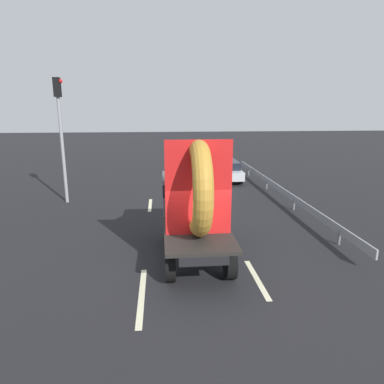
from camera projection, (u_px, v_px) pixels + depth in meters
name	position (u px, v px, depth m)	size (l,w,h in m)	color
ground_plane	(195.00, 270.00, 10.42)	(120.00, 120.00, 0.00)	black
flatbed_truck	(194.00, 201.00, 11.27)	(2.02, 4.89, 3.93)	black
distant_sedan	(225.00, 170.00, 23.09)	(1.74, 4.06, 1.32)	black
traffic_light	(60.00, 124.00, 16.94)	(0.42, 0.36, 6.17)	gray
guardrail	(279.00, 189.00, 18.48)	(0.10, 17.23, 0.71)	gray
lane_dash_left_near	(142.00, 295.00, 9.02)	(2.93, 0.16, 0.01)	beige
lane_dash_left_far	(150.00, 205.00, 17.33)	(2.26, 0.16, 0.01)	beige
lane_dash_right_near	(257.00, 279.00, 9.89)	(2.37, 0.16, 0.01)	beige
lane_dash_right_far	(215.00, 205.00, 17.42)	(2.46, 0.16, 0.01)	beige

